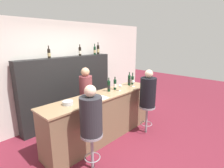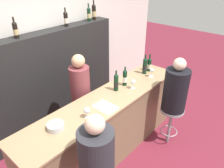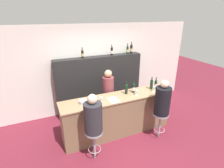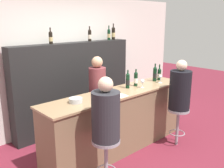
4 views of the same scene
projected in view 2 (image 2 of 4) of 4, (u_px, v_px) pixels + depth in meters
ground_plane at (122, 161)px, 3.31m from camera, size 16.00×16.00×0.00m
wall_back at (42, 53)px, 3.70m from camera, size 6.40×0.05×2.60m
bar_counter at (108, 127)px, 3.23m from camera, size 2.77×0.60×1.01m
back_bar_cabinet at (54, 80)px, 3.78m from camera, size 2.59×0.28×1.72m
wine_bottle_counter_0 at (116, 82)px, 3.12m from camera, size 0.07×0.07×0.31m
wine_bottle_counter_1 at (125, 77)px, 3.26m from camera, size 0.07×0.07×0.30m
wine_bottle_counter_2 at (145, 66)px, 3.61m from camera, size 0.07×0.07×0.34m
wine_bottle_counter_3 at (149, 64)px, 3.71m from camera, size 0.07×0.07×0.30m
wine_bottle_backbar_0 at (15, 30)px, 3.00m from camera, size 0.07×0.07×0.29m
wine_bottle_backbar_1 at (66, 19)px, 3.57m from camera, size 0.07×0.07×0.30m
wine_bottle_backbar_2 at (89, 14)px, 3.91m from camera, size 0.07×0.07×0.30m
wine_bottle_backbar_3 at (94, 12)px, 3.99m from camera, size 0.08×0.08×0.35m
wine_glass_0 at (87, 111)px, 2.57m from camera, size 0.08×0.08×0.14m
wine_glass_1 at (133, 82)px, 3.18m from camera, size 0.07×0.07×0.15m
wine_glass_2 at (152, 71)px, 3.51m from camera, size 0.08×0.08×0.15m
metal_bowl at (56, 126)px, 2.43m from camera, size 0.19×0.19×0.07m
tasting_menu at (105, 107)px, 2.81m from camera, size 0.21×0.30×0.00m
guest_seated_left at (96, 155)px, 2.11m from camera, size 0.36×0.36×0.82m
bar_stool_right at (171, 116)px, 3.44m from camera, size 0.37×0.37×0.66m
guest_seated_right at (176, 89)px, 3.20m from camera, size 0.36×0.36×0.84m
bartender at (82, 104)px, 3.40m from camera, size 0.30×0.30×1.53m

